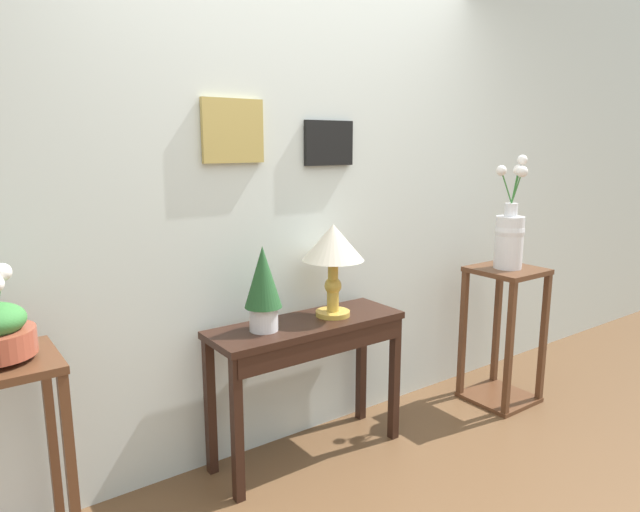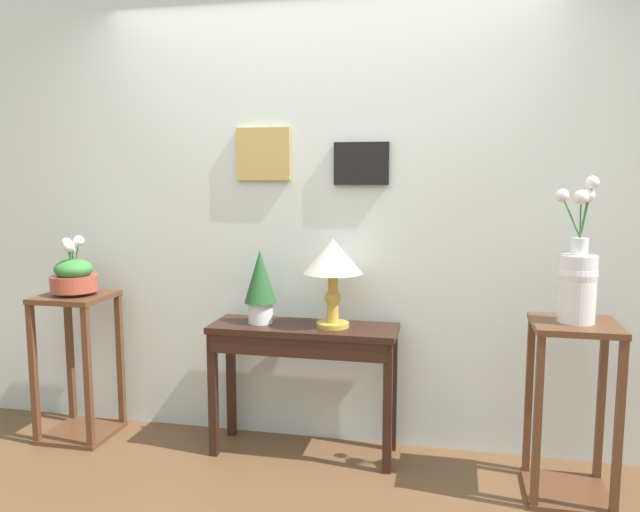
{
  "view_description": "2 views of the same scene",
  "coord_description": "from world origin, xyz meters",
  "px_view_note": "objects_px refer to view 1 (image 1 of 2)",
  "views": [
    {
      "loc": [
        -1.58,
        -1.15,
        1.6
      ],
      "look_at": [
        0.01,
        1.04,
        1.06
      ],
      "focal_mm": 31.49,
      "sensor_mm": 36.0,
      "label": 1
    },
    {
      "loc": [
        0.72,
        -2.12,
        1.54
      ],
      "look_at": [
        0.03,
        1.07,
        1.11
      ],
      "focal_mm": 34.63,
      "sensor_mm": 36.0,
      "label": 2
    }
  ],
  "objects_px": {
    "pedestal_stand_left": "(11,472)",
    "pedestal_stand_right": "(503,335)",
    "table_lamp": "(333,249)",
    "flower_vase_tall_right": "(510,233)",
    "potted_plant_on_console": "(263,285)",
    "console_table": "(310,346)"
  },
  "relations": [
    {
      "from": "pedestal_stand_left",
      "to": "pedestal_stand_right",
      "type": "relative_size",
      "value": 1.0
    },
    {
      "from": "table_lamp",
      "to": "flower_vase_tall_right",
      "type": "height_order",
      "value": "flower_vase_tall_right"
    },
    {
      "from": "potted_plant_on_console",
      "to": "pedestal_stand_right",
      "type": "xyz_separation_m",
      "value": [
        1.6,
        -0.19,
        -0.52
      ]
    },
    {
      "from": "console_table",
      "to": "pedestal_stand_left",
      "type": "relative_size",
      "value": 1.19
    },
    {
      "from": "table_lamp",
      "to": "console_table",
      "type": "bearing_deg",
      "value": -172.59
    },
    {
      "from": "pedestal_stand_left",
      "to": "flower_vase_tall_right",
      "type": "distance_m",
      "value": 2.78
    },
    {
      "from": "console_table",
      "to": "flower_vase_tall_right",
      "type": "bearing_deg",
      "value": -6.96
    },
    {
      "from": "console_table",
      "to": "pedestal_stand_right",
      "type": "distance_m",
      "value": 1.37
    },
    {
      "from": "pedestal_stand_left",
      "to": "flower_vase_tall_right",
      "type": "height_order",
      "value": "flower_vase_tall_right"
    },
    {
      "from": "potted_plant_on_console",
      "to": "flower_vase_tall_right",
      "type": "bearing_deg",
      "value": -6.82
    },
    {
      "from": "console_table",
      "to": "potted_plant_on_console",
      "type": "distance_m",
      "value": 0.43
    },
    {
      "from": "potted_plant_on_console",
      "to": "flower_vase_tall_right",
      "type": "height_order",
      "value": "flower_vase_tall_right"
    },
    {
      "from": "potted_plant_on_console",
      "to": "pedestal_stand_right",
      "type": "relative_size",
      "value": 0.47
    },
    {
      "from": "console_table",
      "to": "pedestal_stand_left",
      "type": "bearing_deg",
      "value": -178.58
    },
    {
      "from": "potted_plant_on_console",
      "to": "flower_vase_tall_right",
      "type": "xyz_separation_m",
      "value": [
        1.6,
        -0.19,
        0.12
      ]
    },
    {
      "from": "console_table",
      "to": "potted_plant_on_console",
      "type": "xyz_separation_m",
      "value": [
        -0.25,
        0.03,
        0.35
      ]
    },
    {
      "from": "table_lamp",
      "to": "flower_vase_tall_right",
      "type": "xyz_separation_m",
      "value": [
        1.19,
        -0.19,
        -0.01
      ]
    },
    {
      "from": "table_lamp",
      "to": "pedestal_stand_left",
      "type": "relative_size",
      "value": 0.56
    },
    {
      "from": "console_table",
      "to": "pedestal_stand_right",
      "type": "relative_size",
      "value": 1.19
    },
    {
      "from": "console_table",
      "to": "pedestal_stand_left",
      "type": "distance_m",
      "value": 1.36
    },
    {
      "from": "table_lamp",
      "to": "pedestal_stand_right",
      "type": "xyz_separation_m",
      "value": [
        1.19,
        -0.18,
        -0.65
      ]
    },
    {
      "from": "table_lamp",
      "to": "flower_vase_tall_right",
      "type": "distance_m",
      "value": 1.21
    }
  ]
}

